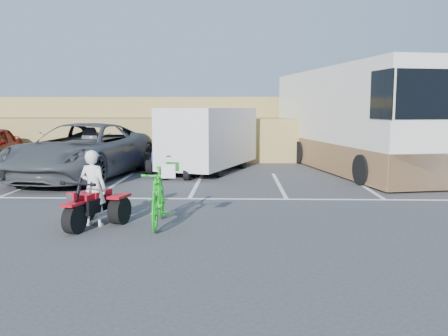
{
  "coord_description": "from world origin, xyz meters",
  "views": [
    {
      "loc": [
        1.34,
        -10.53,
        2.52
      ],
      "look_at": [
        0.99,
        1.36,
        1.0
      ],
      "focal_mm": 38.0,
      "sensor_mm": 36.0,
      "label": 1
    }
  ],
  "objects_px": {
    "red_trike_atv": "(91,227)",
    "rv_motorhome": "(351,127)",
    "cargo_trailer": "(210,137)",
    "quad_atv_green": "(178,178)",
    "green_dirt_bike": "(158,197)",
    "grey_pickup": "(82,151)",
    "quad_atv_blue": "(161,172)",
    "rider": "(93,188)"
  },
  "relations": [
    {
      "from": "rv_motorhome",
      "to": "quad_atv_blue",
      "type": "bearing_deg",
      "value": 176.93
    },
    {
      "from": "grey_pickup",
      "to": "quad_atv_green",
      "type": "xyz_separation_m",
      "value": [
        3.45,
        -0.01,
        -0.98
      ]
    },
    {
      "from": "red_trike_atv",
      "to": "cargo_trailer",
      "type": "bearing_deg",
      "value": 93.3
    },
    {
      "from": "cargo_trailer",
      "to": "quad_atv_green",
      "type": "distance_m",
      "value": 2.57
    },
    {
      "from": "red_trike_atv",
      "to": "rv_motorhome",
      "type": "relative_size",
      "value": 0.14
    },
    {
      "from": "rider",
      "to": "green_dirt_bike",
      "type": "relative_size",
      "value": 0.79
    },
    {
      "from": "rider",
      "to": "cargo_trailer",
      "type": "height_order",
      "value": "cargo_trailer"
    },
    {
      "from": "cargo_trailer",
      "to": "quad_atv_blue",
      "type": "xyz_separation_m",
      "value": [
        -1.9,
        -0.32,
        -1.35
      ]
    },
    {
      "from": "green_dirt_bike",
      "to": "cargo_trailer",
      "type": "bearing_deg",
      "value": 82.79
    },
    {
      "from": "red_trike_atv",
      "to": "rider",
      "type": "bearing_deg",
      "value": 90.0
    },
    {
      "from": "cargo_trailer",
      "to": "quad_atv_green",
      "type": "relative_size",
      "value": 4.33
    },
    {
      "from": "green_dirt_bike",
      "to": "cargo_trailer",
      "type": "relative_size",
      "value": 0.36
    },
    {
      "from": "red_trike_atv",
      "to": "quad_atv_green",
      "type": "relative_size",
      "value": 1.19
    },
    {
      "from": "grey_pickup",
      "to": "quad_atv_blue",
      "type": "xyz_separation_m",
      "value": [
        2.58,
        1.6,
        -0.98
      ]
    },
    {
      "from": "grey_pickup",
      "to": "quad_atv_blue",
      "type": "bearing_deg",
      "value": 40.64
    },
    {
      "from": "green_dirt_bike",
      "to": "rv_motorhome",
      "type": "xyz_separation_m",
      "value": [
        6.33,
        9.59,
        1.13
      ]
    },
    {
      "from": "grey_pickup",
      "to": "cargo_trailer",
      "type": "xyz_separation_m",
      "value": [
        4.48,
        1.92,
        0.37
      ]
    },
    {
      "from": "rider",
      "to": "cargo_trailer",
      "type": "distance_m",
      "value": 9.07
    },
    {
      "from": "rider",
      "to": "quad_atv_blue",
      "type": "distance_m",
      "value": 8.55
    },
    {
      "from": "green_dirt_bike",
      "to": "quad_atv_blue",
      "type": "bearing_deg",
      "value": 95.47
    },
    {
      "from": "green_dirt_bike",
      "to": "grey_pickup",
      "type": "relative_size",
      "value": 0.29
    },
    {
      "from": "rv_motorhome",
      "to": "grey_pickup",
      "type": "bearing_deg",
      "value": -176.57
    },
    {
      "from": "red_trike_atv",
      "to": "grey_pickup",
      "type": "distance_m",
      "value": 7.54
    },
    {
      "from": "red_trike_atv",
      "to": "quad_atv_blue",
      "type": "bearing_deg",
      "value": 105.19
    },
    {
      "from": "quad_atv_blue",
      "to": "quad_atv_green",
      "type": "distance_m",
      "value": 1.83
    },
    {
      "from": "red_trike_atv",
      "to": "cargo_trailer",
      "type": "xyz_separation_m",
      "value": [
        2.02,
        8.98,
        1.35
      ]
    },
    {
      "from": "green_dirt_bike",
      "to": "grey_pickup",
      "type": "distance_m",
      "value": 7.87
    },
    {
      "from": "red_trike_atv",
      "to": "quad_atv_green",
      "type": "height_order",
      "value": "red_trike_atv"
    },
    {
      "from": "green_dirt_bike",
      "to": "cargo_trailer",
      "type": "height_order",
      "value": "cargo_trailer"
    },
    {
      "from": "cargo_trailer",
      "to": "green_dirt_bike",
      "type": "bearing_deg",
      "value": -74.56
    },
    {
      "from": "cargo_trailer",
      "to": "rv_motorhome",
      "type": "bearing_deg",
      "value": 27.61
    },
    {
      "from": "red_trike_atv",
      "to": "cargo_trailer",
      "type": "relative_size",
      "value": 0.27
    },
    {
      "from": "cargo_trailer",
      "to": "rv_motorhome",
      "type": "height_order",
      "value": "rv_motorhome"
    },
    {
      "from": "green_dirt_bike",
      "to": "rv_motorhome",
      "type": "relative_size",
      "value": 0.18
    },
    {
      "from": "red_trike_atv",
      "to": "rider",
      "type": "height_order",
      "value": "rider"
    },
    {
      "from": "quad_atv_green",
      "to": "rider",
      "type": "bearing_deg",
      "value": -92.79
    },
    {
      "from": "red_trike_atv",
      "to": "quad_atv_blue",
      "type": "distance_m",
      "value": 8.66
    },
    {
      "from": "cargo_trailer",
      "to": "rv_motorhome",
      "type": "distance_m",
      "value": 5.8
    },
    {
      "from": "quad_atv_blue",
      "to": "green_dirt_bike",
      "type": "bearing_deg",
      "value": -90.32
    },
    {
      "from": "rv_motorhome",
      "to": "quad_atv_blue",
      "type": "height_order",
      "value": "rv_motorhome"
    },
    {
      "from": "cargo_trailer",
      "to": "quad_atv_green",
      "type": "bearing_deg",
      "value": -98.59
    },
    {
      "from": "grey_pickup",
      "to": "quad_atv_green",
      "type": "height_order",
      "value": "grey_pickup"
    }
  ]
}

